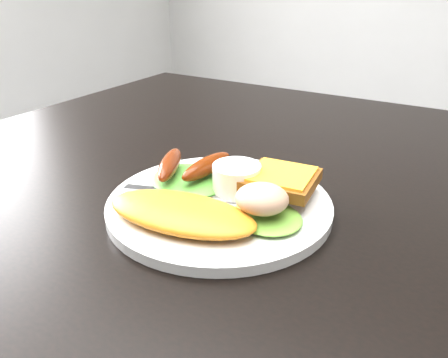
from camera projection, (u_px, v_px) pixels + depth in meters
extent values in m
cube|color=black|center=(352.00, 198.00, 0.54)|extent=(1.20, 0.80, 0.04)
cylinder|color=white|center=(219.00, 204.00, 0.47)|extent=(0.24, 0.24, 0.01)
ellipsoid|color=green|center=(191.00, 180.00, 0.50)|extent=(0.12, 0.11, 0.01)
ellipsoid|color=#67993A|center=(266.00, 217.00, 0.43)|extent=(0.10, 0.09, 0.01)
ellipsoid|color=orange|center=(181.00, 213.00, 0.42)|extent=(0.16, 0.09, 0.02)
ellipsoid|color=#611E00|center=(170.00, 164.00, 0.50)|extent=(0.06, 0.09, 0.02)
ellipsoid|color=#6F300A|center=(207.00, 166.00, 0.50)|extent=(0.03, 0.09, 0.02)
cylinder|color=white|center=(236.00, 178.00, 0.48)|extent=(0.07, 0.07, 0.03)
cube|color=maroon|center=(268.00, 181.00, 0.50)|extent=(0.08, 0.08, 0.01)
cube|color=brown|center=(281.00, 180.00, 0.47)|extent=(0.08, 0.08, 0.01)
ellipsoid|color=beige|center=(262.00, 199.00, 0.42)|extent=(0.06, 0.06, 0.03)
cube|color=#ADAFB7|center=(184.00, 194.00, 0.48)|extent=(0.14, 0.05, 0.00)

